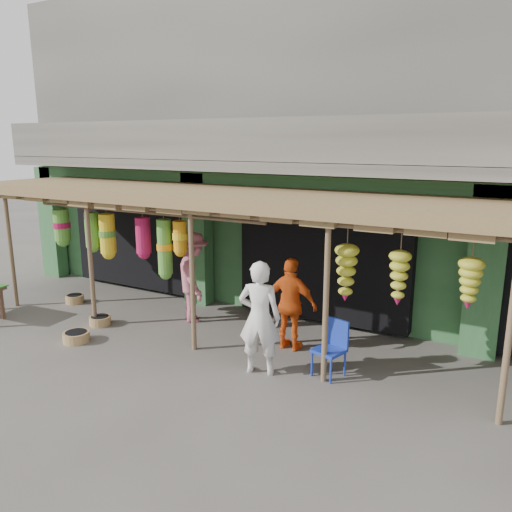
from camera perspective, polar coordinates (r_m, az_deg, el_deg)
The scene contains 10 objects.
ground at distance 8.70m, azimuth 1.94°, elevation -12.06°, with size 80.00×80.00×0.00m, color #514C47.
building at distance 12.41m, azimuth 12.66°, elevation 11.28°, with size 16.40×6.80×7.00m.
awning at distance 8.73m, azimuth 3.70°, elevation 5.74°, with size 14.00×2.70×2.79m.
blue_chair at distance 8.18m, azimuth 8.70°, elevation -9.99°, with size 0.54×0.55×0.91m.
basket_left at distance 10.78m, azimuth -17.39°, elevation -7.06°, with size 0.44×0.44×0.18m, color brown.
basket_mid at distance 10.07m, azimuth -19.85°, elevation -8.68°, with size 0.49×0.49×0.19m, color olive.
basket_right at distance 12.39m, azimuth -20.00°, elevation -4.62°, with size 0.41×0.41×0.19m, color #A1864B.
person_front at distance 7.99m, azimuth 0.42°, elevation -7.09°, with size 0.68×0.45×1.88m, color white.
person_vendor at distance 8.94m, azimuth 4.05°, elevation -5.53°, with size 0.99×0.41×1.69m, color #E15415.
person_shopper at distance 10.38m, azimuth -7.30°, elevation -2.36°, with size 1.23×0.70×1.90m, color #C6697A.
Camera 1 is at (3.59, -7.00, 3.70)m, focal length 35.00 mm.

